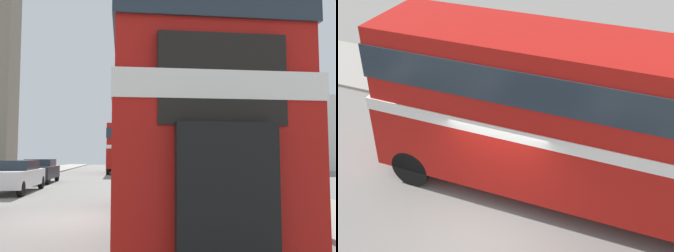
# 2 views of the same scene
# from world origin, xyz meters

# --- Properties ---
(ground_plane) EXTENTS (120.00, 120.00, 0.00)m
(ground_plane) POSITION_xyz_m (0.00, 0.00, 0.00)
(ground_plane) COLOR slate
(sidewalk_right) EXTENTS (3.50, 120.00, 0.12)m
(sidewalk_right) POSITION_xyz_m (6.75, 0.00, 0.06)
(sidewalk_right) COLOR gray
(sidewalk_right) RESTS_ON ground_plane
(double_decker_bus) EXTENTS (2.40, 10.05, 4.49)m
(double_decker_bus) POSITION_xyz_m (2.19, -1.33, 2.66)
(double_decker_bus) COLOR #B2140F
(double_decker_bus) RESTS_ON ground_plane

